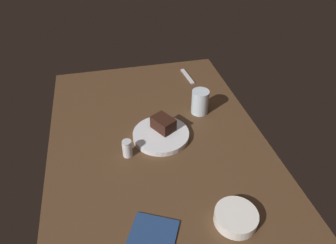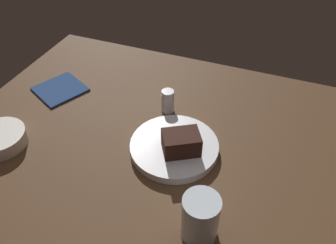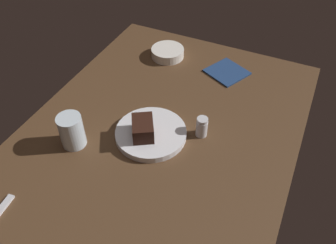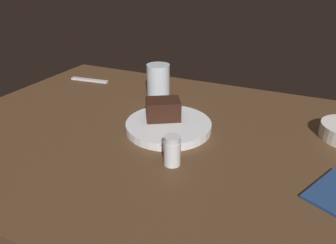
# 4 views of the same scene
# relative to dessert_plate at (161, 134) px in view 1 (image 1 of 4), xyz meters

# --- Properties ---
(dining_table) EXTENTS (1.20, 0.84, 0.03)m
(dining_table) POSITION_rel_dessert_plate_xyz_m (-0.00, 0.02, -0.03)
(dining_table) COLOR #4C331E
(dining_table) RESTS_ON ground
(dessert_plate) EXTENTS (0.22, 0.22, 0.02)m
(dessert_plate) POSITION_rel_dessert_plate_xyz_m (0.00, 0.00, 0.00)
(dessert_plate) COLOR silver
(dessert_plate) RESTS_ON dining_table
(chocolate_cake_slice) EXTENTS (0.11, 0.10, 0.05)m
(chocolate_cake_slice) POSITION_rel_dessert_plate_xyz_m (0.02, -0.01, 0.04)
(chocolate_cake_slice) COLOR black
(chocolate_cake_slice) RESTS_ON dessert_plate
(salt_shaker) EXTENTS (0.04, 0.04, 0.07)m
(salt_shaker) POSITION_rel_dessert_plate_xyz_m (-0.08, 0.14, 0.02)
(salt_shaker) COLOR silver
(salt_shaker) RESTS_ON dining_table
(water_glass) EXTENTS (0.07, 0.07, 0.11)m
(water_glass) POSITION_rel_dessert_plate_xyz_m (0.12, -0.20, 0.04)
(water_glass) COLOR silver
(water_glass) RESTS_ON dining_table
(side_bowl) EXTENTS (0.13, 0.13, 0.04)m
(side_bowl) POSITION_rel_dessert_plate_xyz_m (-0.43, -0.14, 0.01)
(side_bowl) COLOR white
(side_bowl) RESTS_ON dining_table
(dessert_spoon) EXTENTS (0.15, 0.03, 0.01)m
(dessert_spoon) POSITION_rel_dessert_plate_xyz_m (0.43, -0.23, -0.01)
(dessert_spoon) COLOR silver
(dessert_spoon) RESTS_ON dining_table
(folded_napkin) EXTENTS (0.18, 0.18, 0.01)m
(folded_napkin) POSITION_rel_dessert_plate_xyz_m (-0.43, 0.11, -0.01)
(folded_napkin) COLOR navy
(folded_napkin) RESTS_ON dining_table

